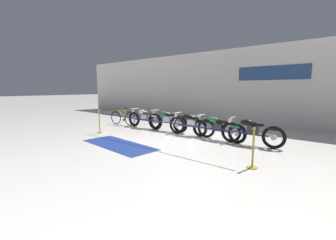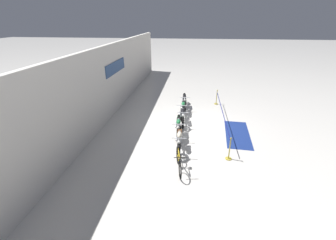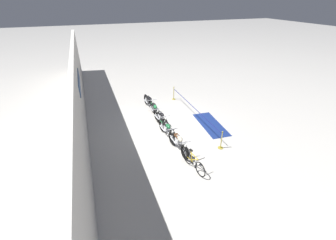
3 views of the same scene
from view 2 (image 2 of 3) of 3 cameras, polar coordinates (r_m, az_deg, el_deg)
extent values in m
plane|color=silver|center=(13.08, 6.28, -0.91)|extent=(120.00, 120.00, 0.00)
cube|color=silver|center=(13.34, -16.10, 8.40)|extent=(28.00, 0.25, 4.20)
cube|color=navy|center=(14.86, -13.15, 12.94)|extent=(3.42, 0.04, 0.70)
torus|color=black|center=(9.79, 2.75, -7.52)|extent=(0.79, 0.17, 0.78)
torus|color=black|center=(11.11, 3.05, -3.38)|extent=(0.79, 0.17, 0.78)
cylinder|color=silver|center=(9.79, 2.75, -7.52)|extent=(0.18, 0.09, 0.18)
cylinder|color=silver|center=(11.11, 3.05, -3.38)|extent=(0.18, 0.09, 0.18)
cylinder|color=silver|center=(9.56, 2.76, -6.37)|extent=(0.31, 0.07, 0.59)
cube|color=silver|center=(10.41, 2.94, -4.42)|extent=(0.37, 0.23, 0.26)
cylinder|color=silver|center=(10.28, 2.95, -3.55)|extent=(0.18, 0.12, 0.24)
cylinder|color=silver|center=(10.35, 2.97, -3.34)|extent=(0.18, 0.12, 0.24)
cylinder|color=silver|center=(10.74, 2.23, -4.28)|extent=(0.70, 0.09, 0.07)
cube|color=black|center=(10.43, 2.91, -5.22)|extent=(1.22, 0.10, 0.06)
ellipsoid|color=beige|center=(10.08, 2.92, -3.75)|extent=(0.47, 0.24, 0.22)
cube|color=#4C2D19|center=(10.42, 2.99, -3.01)|extent=(0.41, 0.21, 0.09)
cube|color=beige|center=(10.94, 3.07, -2.24)|extent=(0.33, 0.17, 0.08)
cylinder|color=silver|center=(9.53, 2.82, -4.65)|extent=(0.06, 0.62, 0.04)
sphere|color=silver|center=(9.52, 2.78, -5.62)|extent=(0.14, 0.14, 0.14)
torus|color=black|center=(10.98, 2.56, -3.70)|extent=(0.80, 0.18, 0.79)
torus|color=black|center=(12.33, 2.73, -0.40)|extent=(0.80, 0.18, 0.79)
cylinder|color=silver|center=(10.98, 2.56, -3.70)|extent=(0.19, 0.09, 0.18)
cylinder|color=silver|center=(12.33, 2.73, -0.40)|extent=(0.19, 0.09, 0.18)
cylinder|color=silver|center=(10.77, 2.58, -2.60)|extent=(0.31, 0.07, 0.59)
cube|color=silver|center=(11.62, 2.67, -1.14)|extent=(0.37, 0.24, 0.26)
cylinder|color=silver|center=(11.50, 2.68, -0.33)|extent=(0.18, 0.12, 0.24)
cylinder|color=silver|center=(11.58, 2.69, -0.16)|extent=(0.18, 0.12, 0.24)
cylinder|color=silver|center=(11.96, 2.02, -1.11)|extent=(0.70, 0.11, 0.07)
cube|color=#ADAFB5|center=(11.64, 2.65, -1.87)|extent=(1.21, 0.12, 0.06)
ellipsoid|color=#1E6B38|center=(11.30, 2.67, -0.45)|extent=(0.47, 0.24, 0.22)
cube|color=black|center=(11.65, 2.70, 0.11)|extent=(0.41, 0.22, 0.09)
cube|color=#1E6B38|center=(12.17, 2.75, 0.69)|extent=(0.33, 0.18, 0.08)
cylinder|color=silver|center=(10.75, 2.62, -1.06)|extent=(0.07, 0.62, 0.04)
sphere|color=silver|center=(10.74, 2.60, -1.92)|extent=(0.14, 0.14, 0.14)
torus|color=black|center=(12.32, 3.76, -0.49)|extent=(0.78, 0.18, 0.77)
torus|color=black|center=(13.62, 3.57, 2.03)|extent=(0.78, 0.18, 0.77)
cylinder|color=silver|center=(12.32, 3.76, -0.49)|extent=(0.19, 0.10, 0.19)
cylinder|color=silver|center=(13.62, 3.57, 2.03)|extent=(0.19, 0.10, 0.19)
cylinder|color=silver|center=(12.12, 3.81, 0.54)|extent=(0.31, 0.08, 0.59)
cube|color=silver|center=(12.95, 3.67, 1.57)|extent=(0.38, 0.25, 0.26)
cylinder|color=silver|center=(12.84, 3.70, 2.32)|extent=(0.19, 0.13, 0.24)
cylinder|color=silver|center=(12.91, 3.69, 2.46)|extent=(0.19, 0.13, 0.24)
cylinder|color=silver|center=(13.28, 3.02, 1.52)|extent=(0.70, 0.13, 0.07)
cube|color=#47474C|center=(12.96, 3.67, 0.91)|extent=(1.14, 0.16, 0.06)
ellipsoid|color=black|center=(12.64, 3.74, 2.25)|extent=(0.48, 0.26, 0.22)
cube|color=black|center=(12.99, 3.68, 2.68)|extent=(0.42, 0.23, 0.09)
cube|color=black|center=(13.47, 3.61, 3.06)|extent=(0.33, 0.19, 0.08)
cylinder|color=silver|center=(12.12, 3.83, 1.91)|extent=(0.09, 0.62, 0.04)
sphere|color=silver|center=(12.10, 3.83, 1.15)|extent=(0.14, 0.14, 0.14)
torus|color=black|center=(13.36, 3.46, 1.45)|extent=(0.73, 0.18, 0.73)
torus|color=black|center=(14.90, 4.35, 3.91)|extent=(0.73, 0.18, 0.73)
cylinder|color=silver|center=(13.36, 3.46, 1.45)|extent=(0.17, 0.09, 0.17)
cylinder|color=silver|center=(14.90, 4.35, 3.91)|extent=(0.17, 0.09, 0.17)
cylinder|color=silver|center=(13.17, 3.44, 2.43)|extent=(0.31, 0.08, 0.59)
cube|color=#2D2D30|center=(14.12, 3.97, 3.42)|extent=(0.38, 0.25, 0.26)
cylinder|color=#2D2D30|center=(14.01, 3.97, 4.13)|extent=(0.19, 0.12, 0.24)
cylinder|color=#2D2D30|center=(14.08, 4.02, 4.24)|extent=(0.19, 0.12, 0.24)
cylinder|color=silver|center=(14.46, 3.56, 3.36)|extent=(0.70, 0.12, 0.07)
cube|color=#47474C|center=(14.12, 3.93, 2.82)|extent=(1.34, 0.16, 0.06)
ellipsoid|color=#1E6B38|center=(13.81, 3.88, 4.10)|extent=(0.48, 0.25, 0.22)
cube|color=black|center=(14.16, 4.07, 4.44)|extent=(0.41, 0.23, 0.09)
cube|color=#1E6B38|center=(14.77, 4.35, 4.78)|extent=(0.33, 0.18, 0.08)
cylinder|color=silver|center=(13.17, 3.53, 3.68)|extent=(0.08, 0.62, 0.04)
sphere|color=silver|center=(13.15, 3.47, 2.99)|extent=(0.14, 0.14, 0.14)
torus|color=black|center=(14.66, 4.20, 3.66)|extent=(0.78, 0.16, 0.77)
torus|color=black|center=(16.05, 4.14, 5.52)|extent=(0.78, 0.16, 0.77)
cylinder|color=silver|center=(14.66, 4.20, 3.66)|extent=(0.19, 0.09, 0.18)
cylinder|color=silver|center=(16.05, 4.14, 5.52)|extent=(0.19, 0.09, 0.18)
cylinder|color=silver|center=(14.48, 4.24, 4.58)|extent=(0.31, 0.07, 0.59)
cube|color=#2D2D30|center=(15.35, 4.19, 5.26)|extent=(0.37, 0.24, 0.26)
cylinder|color=#2D2D30|center=(15.25, 4.21, 5.92)|extent=(0.19, 0.12, 0.24)
cylinder|color=#2D2D30|center=(15.32, 4.21, 6.01)|extent=(0.19, 0.12, 0.24)
cylinder|color=silver|center=(15.68, 3.65, 5.14)|extent=(0.70, 0.11, 0.07)
cube|color=#47474C|center=(15.35, 4.17, 4.70)|extent=(1.18, 0.13, 0.06)
ellipsoid|color=black|center=(15.05, 4.23, 5.90)|extent=(0.47, 0.25, 0.22)
cube|color=black|center=(15.40, 4.21, 6.19)|extent=(0.41, 0.22, 0.09)
cube|color=black|center=(15.91, 4.17, 6.41)|extent=(0.33, 0.18, 0.08)
cylinder|color=silver|center=(14.50, 4.27, 5.72)|extent=(0.07, 0.62, 0.04)
sphere|color=silver|center=(14.47, 4.26, 5.10)|extent=(0.14, 0.14, 0.14)
torus|color=black|center=(8.66, 3.09, -12.53)|extent=(0.72, 0.17, 0.72)
torus|color=black|center=(9.49, 2.44, -8.84)|extent=(0.72, 0.17, 0.72)
cylinder|color=gold|center=(8.91, 2.81, -9.63)|extent=(0.59, 0.14, 0.43)
cylinder|color=gold|center=(8.84, 2.80, -8.37)|extent=(0.55, 0.13, 0.04)
cylinder|color=gold|center=(9.07, 2.66, -8.33)|extent=(0.15, 0.06, 0.55)
cube|color=black|center=(8.96, 2.67, -6.68)|extent=(0.19, 0.11, 0.05)
cylinder|color=gold|center=(9.32, 2.56, -9.53)|extent=(0.46, 0.11, 0.03)
cylinder|color=black|center=(8.41, 3.12, -9.45)|extent=(0.11, 0.48, 0.03)
cylinder|color=black|center=(9.18, 2.69, -10.73)|extent=(0.13, 0.07, 0.12)
cylinder|color=gold|center=(10.22, 15.08, -9.44)|extent=(0.28, 0.28, 0.03)
cylinder|color=gold|center=(9.97, 15.38, -7.10)|extent=(0.05, 0.05, 0.95)
sphere|color=gold|center=(9.71, 15.72, -4.51)|extent=(0.08, 0.08, 0.08)
cylinder|color=navy|center=(12.87, 13.60, 2.35)|extent=(6.62, 0.04, 0.04)
cylinder|color=gold|center=(16.37, 12.10, 4.03)|extent=(0.28, 0.28, 0.03)
cylinder|color=gold|center=(16.22, 12.25, 5.64)|extent=(0.05, 0.05, 0.95)
sphere|color=gold|center=(16.06, 12.41, 7.38)|extent=(0.08, 0.08, 0.08)
cube|color=navy|center=(12.41, 17.23, -3.41)|extent=(3.24, 1.44, 0.01)
camera|label=1|loc=(19.04, 29.35, 10.61)|focal=24.00mm
camera|label=3|loc=(4.63, -90.31, 22.05)|focal=24.00mm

